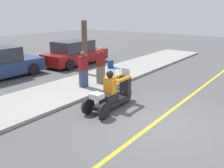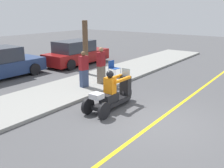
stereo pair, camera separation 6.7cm
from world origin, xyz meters
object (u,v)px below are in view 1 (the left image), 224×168
at_px(spectator_end_of_line, 83,70).
at_px(parked_car_lot_center, 75,53).
at_px(spectator_with_child, 101,66).
at_px(tree_trunk, 85,48).
at_px(motorcycle_trike, 112,95).
at_px(folding_chair_set_back, 112,67).

xyz_separation_m(spectator_end_of_line, parked_car_lot_center, (3.70, 4.12, -0.15)).
distance_m(spectator_with_child, tree_trunk, 2.10).
relative_size(spectator_with_child, spectator_end_of_line, 1.06).
bearing_deg(parked_car_lot_center, spectator_end_of_line, -131.96).
height_order(motorcycle_trike, folding_chair_set_back, motorcycle_trike).
distance_m(spectator_with_child, parked_car_lot_center, 5.16).
height_order(motorcycle_trike, parked_car_lot_center, parked_car_lot_center).
xyz_separation_m(spectator_with_child, folding_chair_set_back, (1.30, 0.28, -0.31)).
relative_size(folding_chair_set_back, tree_trunk, 0.29).
bearing_deg(spectator_end_of_line, motorcycle_trike, -114.60).
bearing_deg(tree_trunk, spectator_end_of_line, -139.56).
height_order(motorcycle_trike, spectator_end_of_line, spectator_end_of_line).
distance_m(motorcycle_trike, spectator_with_child, 2.97).
bearing_deg(spectator_with_child, motorcycle_trike, -133.20).
bearing_deg(motorcycle_trike, folding_chair_set_back, 36.13).
height_order(motorcycle_trike, tree_trunk, tree_trunk).
bearing_deg(folding_chair_set_back, spectator_with_child, -167.95).
relative_size(motorcycle_trike, folding_chair_set_back, 2.94).
bearing_deg(parked_car_lot_center, tree_trunk, -126.17).
xyz_separation_m(motorcycle_trike, folding_chair_set_back, (3.31, 2.42, 0.12)).
distance_m(spectator_end_of_line, folding_chair_set_back, 2.24).
height_order(spectator_with_child, tree_trunk, tree_trunk).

